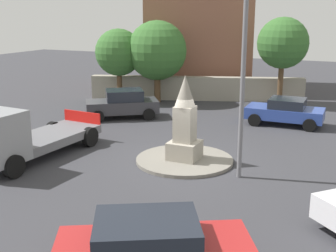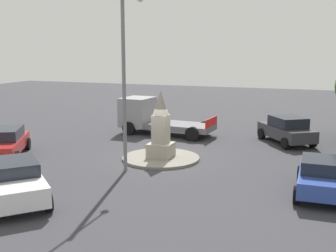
{
  "view_description": "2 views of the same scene",
  "coord_description": "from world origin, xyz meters",
  "px_view_note": "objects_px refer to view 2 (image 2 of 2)",
  "views": [
    {
      "loc": [
        6.12,
        -15.08,
        5.66
      ],
      "look_at": [
        -0.57,
        -0.31,
        1.45
      ],
      "focal_mm": 47.1,
      "sensor_mm": 36.0,
      "label": 1
    },
    {
      "loc": [
        18.38,
        7.32,
        5.32
      ],
      "look_at": [
        0.7,
        0.63,
        1.83
      ],
      "focal_mm": 44.62,
      "sensor_mm": 36.0,
      "label": 2
    }
  ],
  "objects_px": {
    "monument": "(161,129)",
    "car_dark_grey_waiting": "(287,129)",
    "car_red_parked_right": "(3,142)",
    "truck_grey_near_island": "(152,117)",
    "car_blue_passing": "(324,176)",
    "streetlamp": "(123,59)",
    "car_white_approaching": "(13,181)"
  },
  "relations": [
    {
      "from": "car_blue_passing",
      "to": "truck_grey_near_island",
      "type": "distance_m",
      "value": 13.28
    },
    {
      "from": "car_red_parked_right",
      "to": "car_dark_grey_waiting",
      "type": "bearing_deg",
      "value": 122.35
    },
    {
      "from": "car_white_approaching",
      "to": "streetlamp",
      "type": "bearing_deg",
      "value": 157.03
    },
    {
      "from": "car_dark_grey_waiting",
      "to": "truck_grey_near_island",
      "type": "relative_size",
      "value": 0.68
    },
    {
      "from": "streetlamp",
      "to": "car_red_parked_right",
      "type": "bearing_deg",
      "value": -90.38
    },
    {
      "from": "streetlamp",
      "to": "truck_grey_near_island",
      "type": "xyz_separation_m",
      "value": [
        -8.14,
        -2.16,
        -3.83
      ]
    },
    {
      "from": "monument",
      "to": "truck_grey_near_island",
      "type": "relative_size",
      "value": 0.54
    },
    {
      "from": "streetlamp",
      "to": "car_white_approaching",
      "type": "bearing_deg",
      "value": -22.97
    },
    {
      "from": "streetlamp",
      "to": "truck_grey_near_island",
      "type": "relative_size",
      "value": 1.33
    },
    {
      "from": "car_blue_passing",
      "to": "car_dark_grey_waiting",
      "type": "relative_size",
      "value": 0.94
    },
    {
      "from": "monument",
      "to": "streetlamp",
      "type": "bearing_deg",
      "value": -17.34
    },
    {
      "from": "monument",
      "to": "streetlamp",
      "type": "xyz_separation_m",
      "value": [
        2.38,
        -0.74,
        3.36
      ]
    },
    {
      "from": "car_dark_grey_waiting",
      "to": "car_red_parked_right",
      "type": "bearing_deg",
      "value": -57.65
    },
    {
      "from": "monument",
      "to": "car_blue_passing",
      "type": "xyz_separation_m",
      "value": [
        2.52,
        7.47,
        -0.81
      ]
    },
    {
      "from": "car_dark_grey_waiting",
      "to": "truck_grey_near_island",
      "type": "distance_m",
      "value": 8.31
    },
    {
      "from": "monument",
      "to": "car_white_approaching",
      "type": "height_order",
      "value": "monument"
    },
    {
      "from": "streetlamp",
      "to": "car_blue_passing",
      "type": "height_order",
      "value": "streetlamp"
    },
    {
      "from": "streetlamp",
      "to": "car_blue_passing",
      "type": "relative_size",
      "value": 2.08
    },
    {
      "from": "car_red_parked_right",
      "to": "car_dark_grey_waiting",
      "type": "relative_size",
      "value": 1.11
    },
    {
      "from": "monument",
      "to": "car_blue_passing",
      "type": "relative_size",
      "value": 0.84
    },
    {
      "from": "monument",
      "to": "car_red_parked_right",
      "type": "relative_size",
      "value": 0.71
    },
    {
      "from": "monument",
      "to": "car_dark_grey_waiting",
      "type": "relative_size",
      "value": 0.79
    },
    {
      "from": "car_blue_passing",
      "to": "car_red_parked_right",
      "type": "relative_size",
      "value": 0.84
    },
    {
      "from": "car_blue_passing",
      "to": "car_red_parked_right",
      "type": "xyz_separation_m",
      "value": [
        -0.19,
        -15.01,
        0.04
      ]
    },
    {
      "from": "car_blue_passing",
      "to": "truck_grey_near_island",
      "type": "bearing_deg",
      "value": -128.59
    },
    {
      "from": "car_dark_grey_waiting",
      "to": "car_white_approaching",
      "type": "height_order",
      "value": "car_dark_grey_waiting"
    },
    {
      "from": "car_white_approaching",
      "to": "truck_grey_near_island",
      "type": "distance_m",
      "value": 12.92
    },
    {
      "from": "streetlamp",
      "to": "car_dark_grey_waiting",
      "type": "xyz_separation_m",
      "value": [
        -8.24,
        6.14,
        -4.09
      ]
    },
    {
      "from": "car_red_parked_right",
      "to": "truck_grey_near_island",
      "type": "bearing_deg",
      "value": 150.19
    },
    {
      "from": "streetlamp",
      "to": "car_dark_grey_waiting",
      "type": "relative_size",
      "value": 1.95
    },
    {
      "from": "car_dark_grey_waiting",
      "to": "car_white_approaching",
      "type": "xyz_separation_m",
      "value": [
        13.02,
        -8.17,
        -0.04
      ]
    },
    {
      "from": "car_blue_passing",
      "to": "streetlamp",
      "type": "bearing_deg",
      "value": -90.99
    }
  ]
}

